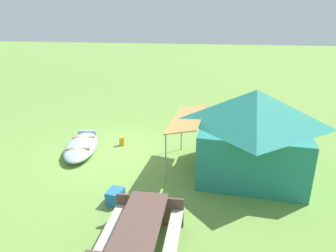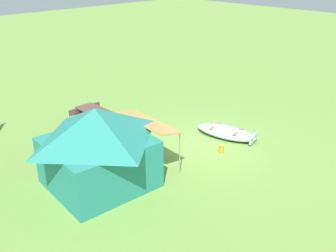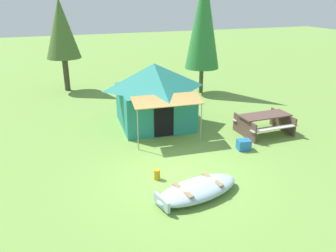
# 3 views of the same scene
# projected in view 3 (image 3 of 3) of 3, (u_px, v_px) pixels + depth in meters

# --- Properties ---
(ground_plane) EXTENTS (80.00, 80.00, 0.00)m
(ground_plane) POSITION_uv_depth(u_px,v_px,m) (179.00, 173.00, 10.32)
(ground_plane) COLOR #6E9842
(beached_rowboat) EXTENTS (2.66, 1.57, 0.38)m
(beached_rowboat) POSITION_uv_depth(u_px,v_px,m) (197.00, 189.00, 9.10)
(beached_rowboat) COLOR #9EB7C6
(beached_rowboat) RESTS_ON ground_plane
(canvas_cabin_tent) EXTENTS (3.21, 4.12, 2.55)m
(canvas_cabin_tent) POSITION_uv_depth(u_px,v_px,m) (154.00, 94.00, 13.78)
(canvas_cabin_tent) COLOR #268277
(canvas_cabin_tent) RESTS_ON ground_plane
(picnic_table) EXTENTS (1.98, 1.53, 0.77)m
(picnic_table) POSITION_uv_depth(u_px,v_px,m) (264.00, 121.00, 13.15)
(picnic_table) COLOR brown
(picnic_table) RESTS_ON ground_plane
(cooler_box) EXTENTS (0.49, 0.42, 0.36)m
(cooler_box) POSITION_uv_depth(u_px,v_px,m) (244.00, 145.00, 11.85)
(cooler_box) COLOR #246CB6
(cooler_box) RESTS_ON ground_plane
(fuel_can) EXTENTS (0.24, 0.24, 0.31)m
(fuel_can) POSITION_uv_depth(u_px,v_px,m) (157.00, 174.00, 9.95)
(fuel_can) COLOR orange
(fuel_can) RESTS_ON ground_plane
(pine_tree_back_left) EXTENTS (1.86, 1.86, 4.98)m
(pine_tree_back_left) POSITION_uv_depth(u_px,v_px,m) (61.00, 29.00, 18.10)
(pine_tree_back_left) COLOR #433D2D
(pine_tree_back_left) RESTS_ON ground_plane
(pine_tree_back_right) EXTENTS (1.82, 1.82, 6.43)m
(pine_tree_back_right) POSITION_uv_depth(u_px,v_px,m) (203.00, 19.00, 17.41)
(pine_tree_back_right) COLOR #454530
(pine_tree_back_right) RESTS_ON ground_plane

